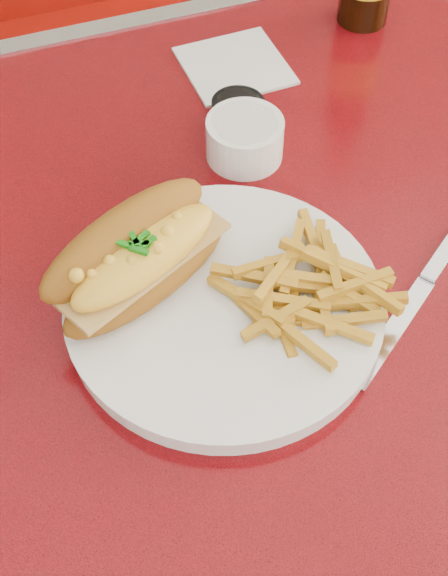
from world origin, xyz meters
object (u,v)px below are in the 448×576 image
object	(u,v)px
dinner_plate	(224,307)
mac_hoagie	(138,256)
diner_table	(249,325)
sauce_cup_right	(238,111)
knife	(422,288)
fork	(197,232)
gravy_ramekin	(245,138)
booth_bench_far	(104,115)

from	to	relation	value
dinner_plate	mac_hoagie	distance (m)	0.09
diner_table	mac_hoagie	bearing A→B (deg)	-164.63
sauce_cup_right	knife	size ratio (longest dim) A/B	0.40
dinner_plate	sauce_cup_right	distance (m)	0.27
mac_hoagie	fork	world-z (taller)	mac_hoagie
gravy_ramekin	knife	bearing A→B (deg)	-68.50
dinner_plate	gravy_ramekin	world-z (taller)	gravy_ramekin
diner_table	mac_hoagie	xyz separation A→B (m)	(-0.13, -0.03, 0.22)
booth_bench_far	sauce_cup_right	distance (m)	0.82
mac_hoagie	sauce_cup_right	distance (m)	0.27
diner_table	mac_hoagie	size ratio (longest dim) A/B	5.78
mac_hoagie	fork	size ratio (longest dim) A/B	1.46
booth_bench_far	sauce_cup_right	world-z (taller)	booth_bench_far
booth_bench_far	fork	bearing A→B (deg)	-94.11
diner_table	fork	distance (m)	0.19
fork	knife	bearing A→B (deg)	-127.85
booth_bench_far	dinner_plate	bearing A→B (deg)	-93.97
diner_table	sauce_cup_right	bearing A→B (deg)	74.28
booth_bench_far	sauce_cup_right	xyz separation A→B (m)	(0.05, -0.64, 0.50)
fork	sauce_cup_right	bearing A→B (deg)	-36.23
diner_table	sauce_cup_right	xyz separation A→B (m)	(0.05, 0.17, 0.18)
gravy_ramekin	sauce_cup_right	bearing A→B (deg)	76.91
fork	knife	world-z (taller)	fork
fork	knife	distance (m)	0.23
gravy_ramekin	mac_hoagie	bearing A→B (deg)	-137.59
mac_hoagie	booth_bench_far	bearing A→B (deg)	55.76
booth_bench_far	knife	size ratio (longest dim) A/B	6.19
sauce_cup_right	knife	xyz separation A→B (m)	(0.08, -0.29, -0.01)
booth_bench_far	dinner_plate	xyz separation A→B (m)	(-0.06, -0.89, 0.49)
gravy_ramekin	knife	xyz separation A→B (m)	(0.09, -0.24, -0.02)
booth_bench_far	fork	xyz separation A→B (m)	(-0.06, -0.81, 0.50)
mac_hoagie	knife	distance (m)	0.27
diner_table	knife	xyz separation A→B (m)	(0.13, -0.12, 0.16)
sauce_cup_right	knife	world-z (taller)	sauce_cup_right
fork	gravy_ramekin	distance (m)	0.14
booth_bench_far	diner_table	bearing A→B (deg)	-90.00
diner_table	booth_bench_far	bearing A→B (deg)	90.00
mac_hoagie	fork	bearing A→B (deg)	4.19
gravy_ramekin	knife	distance (m)	0.25
booth_bench_far	gravy_ramekin	bearing A→B (deg)	-87.19
booth_bench_far	mac_hoagie	size ratio (longest dim) A/B	5.64
dinner_plate	knife	bearing A→B (deg)	-11.51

